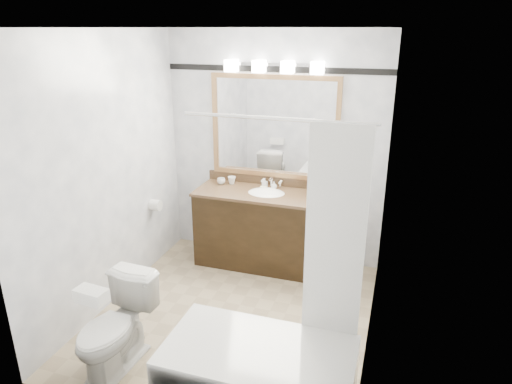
# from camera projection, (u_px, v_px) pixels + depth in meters

# --- Properties ---
(room) EXTENTS (2.42, 2.62, 2.52)m
(room) POSITION_uv_depth(u_px,v_px,m) (232.00, 187.00, 3.79)
(room) COLOR tan
(room) RESTS_ON ground
(vanity) EXTENTS (1.53, 0.58, 0.97)m
(vanity) POSITION_uv_depth(u_px,v_px,m) (266.00, 228.00, 4.98)
(vanity) COLOR black
(vanity) RESTS_ON ground
(mirror) EXTENTS (1.40, 0.04, 1.10)m
(mirror) POSITION_uv_depth(u_px,v_px,m) (274.00, 127.00, 4.86)
(mirror) COLOR #AF7F4F
(mirror) RESTS_ON room
(vanity_light_bar) EXTENTS (1.02, 0.14, 0.12)m
(vanity_light_bar) POSITION_uv_depth(u_px,v_px,m) (273.00, 66.00, 4.59)
(vanity_light_bar) COLOR silver
(vanity_light_bar) RESTS_ON room
(accent_stripe) EXTENTS (2.40, 0.01, 0.06)m
(accent_stripe) POSITION_uv_depth(u_px,v_px,m) (275.00, 69.00, 4.66)
(accent_stripe) COLOR black
(accent_stripe) RESTS_ON room
(bathtub) EXTENTS (1.30, 0.75, 1.96)m
(bathtub) POSITION_uv_depth(u_px,v_px,m) (263.00, 368.00, 3.16)
(bathtub) COLOR white
(bathtub) RESTS_ON ground
(tp_roll) EXTENTS (0.11, 0.12, 0.12)m
(tp_roll) POSITION_uv_depth(u_px,v_px,m) (156.00, 205.00, 4.91)
(tp_roll) COLOR white
(tp_roll) RESTS_ON room
(toilet) EXTENTS (0.44, 0.73, 0.72)m
(toilet) POSITION_uv_depth(u_px,v_px,m) (115.00, 328.00, 3.45)
(toilet) COLOR white
(toilet) RESTS_ON ground
(tissue_box) EXTENTS (0.24, 0.15, 0.09)m
(tissue_box) POSITION_uv_depth(u_px,v_px,m) (91.00, 295.00, 3.13)
(tissue_box) COLOR white
(tissue_box) RESTS_ON toilet
(coffee_maker) EXTENTS (0.20, 0.25, 0.38)m
(coffee_maker) POSITION_uv_depth(u_px,v_px,m) (323.00, 180.00, 4.62)
(coffee_maker) COLOR black
(coffee_maker) RESTS_ON vanity
(cup_left) EXTENTS (0.11, 0.11, 0.07)m
(cup_left) POSITION_uv_depth(u_px,v_px,m) (221.00, 181.00, 5.10)
(cup_left) COLOR white
(cup_left) RESTS_ON vanity
(cup_right) EXTENTS (0.09, 0.09, 0.08)m
(cup_right) POSITION_uv_depth(u_px,v_px,m) (232.00, 180.00, 5.10)
(cup_right) COLOR white
(cup_right) RESTS_ON vanity
(soap_bottle_a) EXTENTS (0.06, 0.06, 0.11)m
(soap_bottle_a) POSITION_uv_depth(u_px,v_px,m) (265.00, 183.00, 4.98)
(soap_bottle_a) COLOR white
(soap_bottle_a) RESTS_ON vanity
(soap_bottle_b) EXTENTS (0.07, 0.07, 0.08)m
(soap_bottle_b) POSITION_uv_depth(u_px,v_px,m) (274.00, 185.00, 4.95)
(soap_bottle_b) COLOR white
(soap_bottle_b) RESTS_ON vanity
(soap_bar) EXTENTS (0.07, 0.05, 0.02)m
(soap_bar) POSITION_uv_depth(u_px,v_px,m) (264.00, 188.00, 4.96)
(soap_bar) COLOR #EDEBC3
(soap_bar) RESTS_ON vanity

